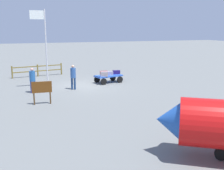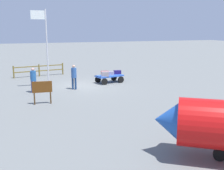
# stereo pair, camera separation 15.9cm
# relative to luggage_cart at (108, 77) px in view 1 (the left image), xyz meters

# --- Properties ---
(ground_plane) EXTENTS (120.00, 120.00, 0.00)m
(ground_plane) POSITION_rel_luggage_cart_xyz_m (2.05, 0.42, -0.44)
(ground_plane) COLOR slate
(luggage_cart) EXTENTS (2.28, 1.54, 0.60)m
(luggage_cart) POSITION_rel_luggage_cart_xyz_m (0.00, 0.00, 0.00)
(luggage_cart) COLOR blue
(luggage_cart) RESTS_ON ground
(suitcase_navy) EXTENTS (0.66, 0.46, 0.27)m
(suitcase_navy) POSITION_rel_luggage_cart_xyz_m (0.22, -0.38, 0.29)
(suitcase_navy) COLOR maroon
(suitcase_navy) RESTS_ON luggage_cart
(suitcase_olive) EXTENTS (0.62, 0.44, 0.36)m
(suitcase_olive) POSITION_rel_luggage_cart_xyz_m (0.47, 0.42, 0.34)
(suitcase_olive) COLOR gray
(suitcase_olive) RESTS_ON luggage_cart
(suitcase_tan) EXTENTS (0.58, 0.39, 0.27)m
(suitcase_tan) POSITION_rel_luggage_cart_xyz_m (-0.13, -0.08, 0.29)
(suitcase_tan) COLOR gray
(suitcase_tan) RESTS_ON luggage_cart
(suitcase_grey) EXTENTS (0.60, 0.37, 0.30)m
(suitcase_grey) POSITION_rel_luggage_cart_xyz_m (-0.80, -0.30, 0.30)
(suitcase_grey) COLOR #231755
(suitcase_grey) RESTS_ON luggage_cart
(worker_lead) EXTENTS (0.48, 0.48, 1.72)m
(worker_lead) POSITION_rel_luggage_cart_xyz_m (3.07, 1.43, 0.58)
(worker_lead) COLOR navy
(worker_lead) RESTS_ON ground
(worker_trailing) EXTENTS (0.45, 0.45, 1.67)m
(worker_trailing) POSITION_rel_luggage_cart_xyz_m (5.80, 1.54, 0.55)
(worker_trailing) COLOR navy
(worker_trailing) RESTS_ON ground
(flagpole) EXTENTS (1.02, 0.10, 5.46)m
(flagpole) POSITION_rel_luggage_cart_xyz_m (4.82, 0.55, 2.82)
(flagpole) COLOR silver
(flagpole) RESTS_ON ground
(signboard) EXTENTS (1.11, 0.15, 1.31)m
(signboard) POSITION_rel_luggage_cart_xyz_m (5.52, 4.55, 0.44)
(signboard) COLOR #4C3319
(signboard) RESTS_ON ground
(wooden_fence) EXTENTS (4.39, 0.73, 1.06)m
(wooden_fence) POSITION_rel_luggage_cart_xyz_m (4.91, -4.83, 0.18)
(wooden_fence) COLOR brown
(wooden_fence) RESTS_ON ground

